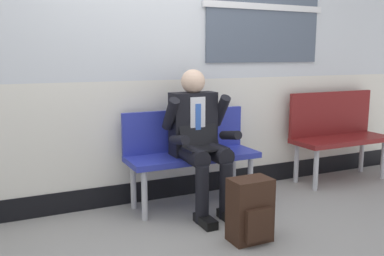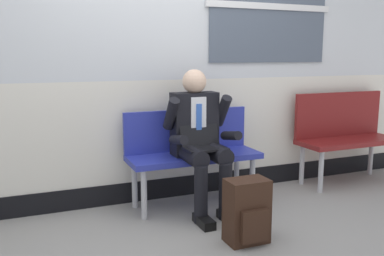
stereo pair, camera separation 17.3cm
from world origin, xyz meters
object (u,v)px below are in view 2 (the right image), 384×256
object	(u,v)px
person_seated	(200,137)
backpack	(247,212)
bench_empty	(344,131)
bench_with_person	(191,149)

from	to	relation	value
person_seated	backpack	distance (m)	0.84
bench_empty	backpack	world-z (taller)	bench_empty
bench_empty	person_seated	world-z (taller)	person_seated
bench_empty	bench_with_person	bearing A→B (deg)	-179.69
bench_with_person	bench_empty	bearing A→B (deg)	0.31
bench_with_person	bench_empty	size ratio (longest dim) A/B	1.07
bench_with_person	bench_empty	world-z (taller)	bench_empty
bench_with_person	person_seated	xyz separation A→B (m)	(-0.00, -0.19, 0.14)
bench_with_person	backpack	size ratio (longest dim) A/B	2.52
bench_with_person	person_seated	bearing A→B (deg)	-90.00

